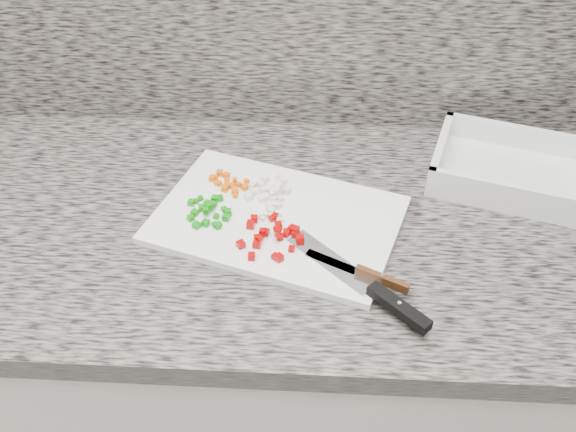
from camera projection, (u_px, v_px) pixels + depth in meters
name	position (u px, v px, depth m)	size (l,w,h in m)	color
cabinet	(252.00, 376.00, 1.41)	(3.92, 0.62, 0.86)	silver
countertop	(242.00, 223.00, 1.11)	(3.96, 0.64, 0.04)	#6A655D
cutting_board	(277.00, 220.00, 1.08)	(0.40, 0.27, 0.01)	white
carrot_pile	(229.00, 184.00, 1.14)	(0.08, 0.07, 0.01)	#E05C04
onion_pile	(270.00, 192.00, 1.11)	(0.08, 0.11, 0.02)	white
green_pepper_pile	(209.00, 211.00, 1.08)	(0.08, 0.09, 0.02)	#0F7D0B
red_pepper_pile	(273.00, 235.00, 1.03)	(0.11, 0.11, 0.02)	#A50302
garlic_pile	(270.00, 216.00, 1.07)	(0.05, 0.03, 0.01)	#F8F1C0
chef_knife	(374.00, 291.00, 0.94)	(0.21, 0.21, 0.02)	silver
paring_knife	(369.00, 275.00, 0.97)	(0.16, 0.09, 0.02)	silver
tray	(512.00, 171.00, 1.16)	(0.32, 0.27, 0.06)	silver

